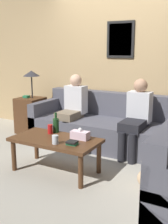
% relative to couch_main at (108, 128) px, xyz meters
% --- Properties ---
extents(ground_plane, '(16.00, 16.00, 0.00)m').
position_rel_couch_main_xyz_m(ground_plane, '(0.00, -0.55, -0.29)').
color(ground_plane, '#ADA899').
extents(wall_back, '(9.00, 0.08, 2.60)m').
position_rel_couch_main_xyz_m(wall_back, '(0.00, 0.49, 1.01)').
color(wall_back, tan).
rests_on(wall_back, ground_plane).
extents(couch_main, '(2.47, 0.93, 0.83)m').
position_rel_couch_main_xyz_m(couch_main, '(0.00, 0.00, 0.00)').
color(couch_main, '#4C4C56').
rests_on(couch_main, ground_plane).
extents(coffee_table, '(1.12, 0.59, 0.45)m').
position_rel_couch_main_xyz_m(coffee_table, '(-0.15, -1.27, 0.10)').
color(coffee_table, '#4C2D19').
rests_on(coffee_table, ground_plane).
extents(side_table_with_lamp, '(0.45, 0.45, 1.17)m').
position_rel_couch_main_xyz_m(side_table_with_lamp, '(-1.55, -0.06, 0.09)').
color(side_table_with_lamp, '#4C2D19').
rests_on(side_table_with_lamp, ground_plane).
extents(wine_bottle, '(0.08, 0.08, 0.27)m').
position_rel_couch_main_xyz_m(wine_bottle, '(-0.30, -1.05, 0.26)').
color(wine_bottle, '#19421E').
rests_on(wine_bottle, coffee_table).
extents(drinking_glass, '(0.08, 0.08, 0.11)m').
position_rel_couch_main_xyz_m(drinking_glass, '(-0.03, -1.44, 0.21)').
color(drinking_glass, silver).
rests_on(drinking_glass, coffee_table).
extents(book_stack, '(0.14, 0.12, 0.05)m').
position_rel_couch_main_xyz_m(book_stack, '(0.16, -1.38, 0.18)').
color(book_stack, '#237547').
rests_on(book_stack, coffee_table).
extents(soda_can, '(0.07, 0.07, 0.12)m').
position_rel_couch_main_xyz_m(soda_can, '(-0.33, -1.13, 0.22)').
color(soda_can, red).
rests_on(soda_can, coffee_table).
extents(tissue_box, '(0.23, 0.12, 0.15)m').
position_rel_couch_main_xyz_m(tissue_box, '(0.13, -1.14, 0.21)').
color(tissue_box, silver).
rests_on(tissue_box, coffee_table).
extents(person_left, '(0.34, 0.61, 1.14)m').
position_rel_couch_main_xyz_m(person_left, '(-0.59, -0.14, 0.33)').
color(person_left, '#756651').
rests_on(person_left, ground_plane).
extents(person_right, '(0.34, 0.66, 1.12)m').
position_rel_couch_main_xyz_m(person_right, '(0.54, -0.20, 0.32)').
color(person_right, black).
rests_on(person_right, ground_plane).
extents(teddy_bear, '(0.21, 0.21, 0.33)m').
position_rel_couch_main_xyz_m(teddy_bear, '(0.99, -1.12, -0.15)').
color(teddy_bear, tan).
rests_on(teddy_bear, ground_plane).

